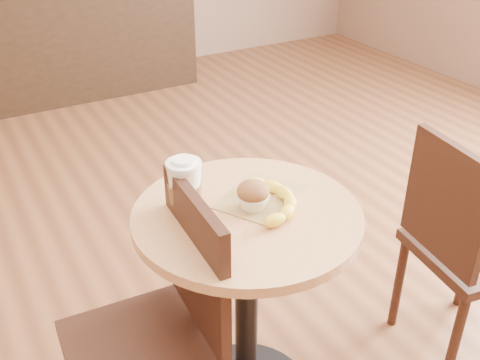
# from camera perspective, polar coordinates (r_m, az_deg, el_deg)

# --- Properties ---
(cafe_table) EXTENTS (0.63, 0.63, 0.75)m
(cafe_table) POSITION_cam_1_polar(r_m,az_deg,el_deg) (1.68, 0.68, -10.23)
(cafe_table) COLOR black
(cafe_table) RESTS_ON ground
(chair_left) EXTENTS (0.41, 0.41, 0.88)m
(chair_left) POSITION_cam_1_polar(r_m,az_deg,el_deg) (1.58, -8.01, -14.80)
(chair_left) COLOR #331B12
(chair_left) RESTS_ON ground
(chair_right) EXTENTS (0.43, 0.43, 0.85)m
(chair_right) POSITION_cam_1_polar(r_m,az_deg,el_deg) (2.03, 21.68, -6.06)
(chair_right) COLOR #331B12
(chair_right) RESTS_ON ground
(service_counter) EXTENTS (2.30, 0.65, 1.04)m
(service_counter) POSITION_cam_1_polar(r_m,az_deg,el_deg) (4.46, -19.70, 14.40)
(service_counter) COLOR black
(service_counter) RESTS_ON ground
(kraft_bag) EXTENTS (0.30, 0.28, 0.00)m
(kraft_bag) POSITION_cam_1_polar(r_m,az_deg,el_deg) (1.60, 2.07, -1.74)
(kraft_bag) COLOR #997B4A
(kraft_bag) RESTS_ON cafe_table
(coffee_cup) EXTENTS (0.10, 0.10, 0.16)m
(coffee_cup) POSITION_cam_1_polar(r_m,az_deg,el_deg) (1.51, -5.62, -0.80)
(coffee_cup) COLOR white
(coffee_cup) RESTS_ON cafe_table
(muffin) EXTENTS (0.09, 0.09, 0.08)m
(muffin) POSITION_cam_1_polar(r_m,az_deg,el_deg) (1.52, 1.34, -1.56)
(muffin) COLOR white
(muffin) RESTS_ON kraft_bag
(banana) EXTENTS (0.24, 0.30, 0.04)m
(banana) POSITION_cam_1_polar(r_m,az_deg,el_deg) (1.55, 3.21, -1.92)
(banana) COLOR yellow
(banana) RESTS_ON kraft_bag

